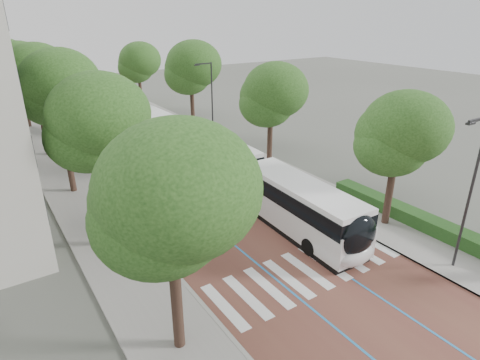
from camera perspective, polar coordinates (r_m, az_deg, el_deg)
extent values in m
plane|color=#51544C|center=(20.85, 10.95, -14.03)|extent=(160.00, 160.00, 0.00)
cube|color=brown|center=(54.36, -19.90, 8.23)|extent=(11.00, 140.00, 0.02)
cube|color=gray|center=(53.16, -27.72, 6.73)|extent=(4.00, 140.00, 0.12)
cube|color=gray|center=(56.52, -12.51, 9.60)|extent=(4.00, 140.00, 0.12)
cube|color=gray|center=(53.36, -25.72, 7.14)|extent=(0.20, 140.00, 0.14)
cube|color=gray|center=(55.88, -14.33, 9.29)|extent=(0.20, 140.00, 0.14)
cube|color=silver|center=(19.06, -2.23, -17.51)|extent=(0.55, 3.60, 0.01)
cube|color=silver|center=(19.58, 1.01, -16.21)|extent=(0.55, 3.60, 0.01)
cube|color=silver|center=(20.17, 4.04, -14.94)|extent=(0.55, 3.60, 0.01)
cube|color=silver|center=(20.82, 6.85, -13.71)|extent=(0.55, 3.60, 0.01)
cube|color=silver|center=(21.52, 9.47, -12.53)|extent=(0.55, 3.60, 0.01)
cube|color=silver|center=(22.27, 11.89, -11.40)|extent=(0.55, 3.60, 0.01)
cube|color=silver|center=(23.06, 14.13, -10.33)|extent=(0.55, 3.60, 0.01)
cube|color=silver|center=(23.89, 16.20, -9.32)|extent=(0.55, 3.60, 0.01)
cube|color=silver|center=(24.75, 18.12, -8.37)|extent=(0.55, 3.60, 0.01)
cube|color=#2477B7|center=(54.02, -21.54, 7.93)|extent=(0.12, 126.00, 0.01)
cube|color=#2477B7|center=(54.74, -18.28, 8.55)|extent=(0.12, 126.00, 0.01)
cube|color=black|center=(40.63, -30.29, 6.31)|extent=(0.12, 38.00, 1.60)
cube|color=#163E15|center=(26.99, 25.16, -5.60)|extent=(1.20, 14.00, 0.80)
cylinder|color=#29292B|center=(22.43, 29.87, -1.95)|extent=(0.14, 0.14, 8.00)
cube|color=#29292B|center=(20.61, 30.92, 7.43)|extent=(1.70, 0.12, 0.12)
cube|color=#29292B|center=(20.01, 29.96, 7.01)|extent=(0.50, 0.20, 0.10)
cylinder|color=#29292B|center=(39.42, -3.97, 10.60)|extent=(0.14, 0.14, 8.00)
cube|color=#29292B|center=(38.41, -5.21, 16.15)|extent=(1.70, 0.12, 0.12)
cube|color=#29292B|center=(38.09, -6.16, 15.94)|extent=(0.50, 0.20, 0.10)
cylinder|color=#29292B|center=(22.04, -14.90, 0.03)|extent=(0.14, 0.14, 8.00)
cylinder|color=black|center=(16.02, -9.00, -16.65)|extent=(0.44, 0.44, 4.48)
ellipsoid|color=#1B4014|center=(13.83, -10.02, -3.46)|extent=(5.68, 5.68, 4.83)
cylinder|color=black|center=(23.24, -18.58, -3.65)|extent=(0.44, 0.44, 4.96)
ellipsoid|color=#1B4014|center=(21.72, -20.05, 7.11)|extent=(5.12, 5.12, 4.35)
cylinder|color=black|center=(31.41, -23.23, 2.86)|extent=(0.44, 0.44, 5.31)
ellipsoid|color=#1B4014|center=(30.28, -24.64, 11.46)|extent=(5.26, 5.26, 4.47)
cylinder|color=black|center=(40.99, -26.09, 6.50)|extent=(0.44, 0.44, 5.02)
ellipsoid|color=#1B4014|center=(40.14, -27.22, 12.73)|extent=(5.74, 5.74, 4.88)
cylinder|color=black|center=(52.69, -28.16, 9.03)|extent=(0.44, 0.44, 4.55)
ellipsoid|color=#1B4014|center=(52.06, -29.01, 13.43)|extent=(6.13, 6.13, 5.21)
cylinder|color=black|center=(67.45, -29.78, 11.11)|extent=(0.44, 0.44, 4.36)
ellipsoid|color=#1B4014|center=(66.96, -30.45, 14.40)|extent=(5.79, 5.79, 4.92)
cylinder|color=black|center=(26.22, 20.43, -1.99)|extent=(0.44, 0.44, 4.04)
ellipsoid|color=#1B4014|center=(25.00, 21.56, 5.68)|extent=(5.00, 5.00, 4.25)
cylinder|color=black|center=(33.96, 4.24, 5.16)|extent=(0.44, 0.44, 4.28)
ellipsoid|color=#1B4014|center=(33.00, 4.43, 11.62)|extent=(5.27, 5.27, 4.48)
cylinder|color=black|center=(45.37, -6.75, 9.86)|extent=(0.44, 0.44, 4.76)
ellipsoid|color=#1B4014|center=(44.62, -7.01, 15.29)|extent=(5.91, 5.91, 5.02)
cylinder|color=black|center=(59.88, -13.96, 12.14)|extent=(0.44, 0.44, 4.11)
ellipsoid|color=#1B4014|center=(59.35, -14.30, 15.68)|extent=(5.70, 5.70, 4.84)
cylinder|color=black|center=(27.82, 1.91, 0.38)|extent=(2.34, 1.00, 2.30)
cube|color=silver|center=(24.30, 8.50, -4.67)|extent=(2.90, 9.46, 1.82)
cube|color=black|center=(23.80, 8.65, -2.23)|extent=(2.94, 9.27, 0.97)
cube|color=white|center=(23.54, 8.74, -0.82)|extent=(2.85, 9.27, 0.31)
cube|color=black|center=(24.81, 8.35, -6.90)|extent=(2.84, 9.08, 0.35)
cube|color=silver|center=(31.46, -2.39, 2.07)|extent=(2.83, 7.84, 1.82)
cube|color=black|center=(31.08, -2.42, 4.04)|extent=(2.87, 7.69, 0.97)
cube|color=white|center=(30.88, -2.44, 5.16)|extent=(2.78, 7.68, 0.31)
cube|color=black|center=(31.86, -2.36, 0.24)|extent=(2.77, 7.53, 0.35)
ellipsoid|color=black|center=(21.13, 16.43, -7.59)|extent=(2.40, 1.20, 2.28)
ellipsoid|color=silver|center=(21.68, 16.19, -10.25)|extent=(2.39, 1.10, 1.14)
cylinder|color=black|center=(22.53, 9.82, -9.35)|extent=(0.34, 1.01, 1.00)
cylinder|color=black|center=(23.90, 13.99, -7.72)|extent=(0.34, 1.01, 1.00)
cylinder|color=black|center=(32.65, -5.52, 1.33)|extent=(0.34, 1.01, 1.00)
cylinder|color=black|center=(33.61, -2.06, 2.06)|extent=(0.34, 1.01, 1.00)
cylinder|color=black|center=(26.23, 2.23, -4.14)|extent=(0.34, 1.01, 1.00)
cylinder|color=black|center=(27.41, 6.19, -3.02)|extent=(0.34, 1.01, 1.00)
cube|color=silver|center=(40.12, -10.92, 6.25)|extent=(2.84, 12.07, 1.82)
cube|color=black|center=(39.82, -11.04, 7.82)|extent=(2.87, 11.83, 0.97)
cube|color=white|center=(39.66, -11.11, 8.72)|extent=(2.78, 11.82, 0.31)
cube|color=black|center=(40.43, -10.81, 4.77)|extent=(2.77, 11.58, 0.35)
ellipsoid|color=black|center=(34.86, -6.92, 5.29)|extent=(2.38, 1.17, 2.28)
ellipsoid|color=silver|center=(35.18, -6.79, 3.49)|extent=(2.38, 1.07, 1.14)
cylinder|color=black|center=(36.77, -10.05, 3.56)|extent=(0.33, 1.01, 1.00)
cylinder|color=black|center=(37.72, -6.96, 4.23)|extent=(0.33, 1.01, 1.00)
cylinder|color=black|center=(43.30, -14.35, 6.11)|extent=(0.33, 1.01, 1.00)
cylinder|color=black|center=(44.11, -11.62, 6.65)|extent=(0.33, 1.01, 1.00)
cube|color=silver|center=(52.03, -16.67, 9.45)|extent=(2.70, 12.04, 1.82)
cube|color=black|center=(51.80, -16.82, 10.68)|extent=(2.74, 11.80, 0.97)
cube|color=white|center=(51.68, -16.90, 11.37)|extent=(2.65, 11.80, 0.31)
cube|color=black|center=(52.27, -16.54, 8.30)|extent=(2.64, 11.56, 0.35)
ellipsoid|color=black|center=(46.46, -14.39, 9.13)|extent=(2.37, 1.14, 2.28)
ellipsoid|color=silver|center=(46.68, -14.24, 7.76)|extent=(2.37, 1.04, 1.14)
cylinder|color=black|center=(48.53, -16.44, 7.64)|extent=(0.32, 1.00, 1.00)
cylinder|color=black|center=(49.24, -13.95, 8.11)|extent=(0.32, 1.00, 1.00)
cylinder|color=black|center=(55.43, -18.99, 9.13)|extent=(0.32, 1.00, 1.00)
cylinder|color=black|center=(56.06, -16.77, 9.54)|extent=(0.32, 1.00, 1.00)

